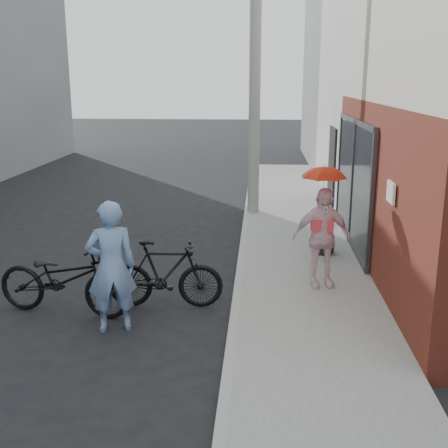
# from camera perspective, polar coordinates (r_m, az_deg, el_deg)

# --- Properties ---
(ground) EXTENTS (80.00, 80.00, 0.00)m
(ground) POSITION_cam_1_polar(r_m,az_deg,el_deg) (8.66, -5.12, -8.64)
(ground) COLOR black
(ground) RESTS_ON ground
(sidewalk) EXTENTS (2.20, 24.00, 0.12)m
(sidewalk) POSITION_cam_1_polar(r_m,az_deg,el_deg) (10.44, 8.09, -4.25)
(sidewalk) COLOR gray
(sidewalk) RESTS_ON ground
(curb) EXTENTS (0.12, 24.00, 0.12)m
(curb) POSITION_cam_1_polar(r_m,az_deg,el_deg) (10.41, 1.70, -4.15)
(curb) COLOR #9E9E99
(curb) RESTS_ON ground
(east_building_far) EXTENTS (8.00, 8.00, 7.00)m
(east_building_far) POSITION_cam_1_polar(r_m,az_deg,el_deg) (24.57, 18.33, 14.15)
(east_building_far) COLOR slate
(east_building_far) RESTS_ON ground
(utility_pole) EXTENTS (0.28, 0.28, 7.00)m
(utility_pole) POSITION_cam_1_polar(r_m,az_deg,el_deg) (13.85, 3.16, 14.99)
(utility_pole) COLOR #9E9E99
(utility_pole) RESTS_ON ground
(officer) EXTENTS (0.78, 0.63, 1.85)m
(officer) POSITION_cam_1_polar(r_m,az_deg,el_deg) (7.80, -11.37, -4.29)
(officer) COLOR #6F92C6
(officer) RESTS_ON ground
(bike_left) EXTENTS (2.18, 1.06, 1.10)m
(bike_left) POSITION_cam_1_polar(r_m,az_deg,el_deg) (8.62, -15.97, -5.38)
(bike_left) COLOR black
(bike_left) RESTS_ON ground
(bike_right) EXTENTS (1.78, 0.58, 1.06)m
(bike_right) POSITION_cam_1_polar(r_m,az_deg,el_deg) (8.58, -6.01, -5.09)
(bike_right) COLOR black
(bike_right) RESTS_ON ground
(kimono_woman) EXTENTS (1.01, 0.56, 1.63)m
(kimono_woman) POSITION_cam_1_polar(r_m,az_deg,el_deg) (9.13, 9.87, -1.34)
(kimono_woman) COLOR #FAD1DD
(kimono_woman) RESTS_ON sidewalk
(parasol) EXTENTS (0.69, 0.69, 0.61)m
(parasol) POSITION_cam_1_polar(r_m,az_deg,el_deg) (8.89, 10.19, 5.60)
(parasol) COLOR red
(parasol) RESTS_ON kimono_woman
(planter) EXTENTS (0.43, 0.43, 0.18)m
(planter) POSITION_cam_1_polar(r_m,az_deg,el_deg) (11.01, 10.05, -2.51)
(planter) COLOR black
(planter) RESTS_ON sidewalk
(potted_plant) EXTENTS (0.57, 0.49, 0.63)m
(potted_plant) POSITION_cam_1_polar(r_m,az_deg,el_deg) (10.90, 10.15, -0.47)
(potted_plant) COLOR #23582A
(potted_plant) RESTS_ON planter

